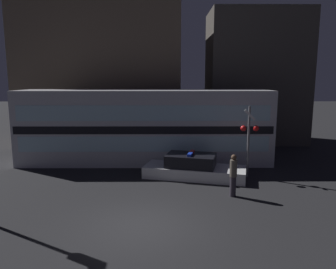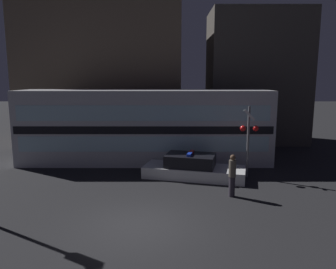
# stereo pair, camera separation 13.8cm
# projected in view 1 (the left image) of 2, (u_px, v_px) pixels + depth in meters

# --- Properties ---
(ground_plane) EXTENTS (120.00, 120.00, 0.00)m
(ground_plane) POSITION_uv_depth(u_px,v_px,m) (140.00, 226.00, 10.89)
(ground_plane) COLOR black
(train) EXTENTS (14.29, 2.93, 4.20)m
(train) POSITION_uv_depth(u_px,v_px,m) (145.00, 126.00, 19.00)
(train) COLOR silver
(train) RESTS_ON ground_plane
(police_car) EXTENTS (5.23, 2.92, 1.28)m
(police_car) POSITION_uv_depth(u_px,v_px,m) (193.00, 168.00, 16.20)
(police_car) COLOR silver
(police_car) RESTS_ON ground_plane
(pedestrian) EXTENTS (0.30, 0.30, 1.79)m
(pedestrian) POSITION_uv_depth(u_px,v_px,m) (233.00, 175.00, 13.49)
(pedestrian) COLOR #2D2833
(pedestrian) RESTS_ON ground_plane
(crossing_signal_near) EXTENTS (0.89, 0.34, 3.53)m
(crossing_signal_near) POSITION_uv_depth(u_px,v_px,m) (249.00, 135.00, 15.93)
(crossing_signal_near) COLOR slate
(crossing_signal_near) RESTS_ON ground_plane
(building_left) EXTENTS (11.68, 6.73, 10.25)m
(building_left) POSITION_uv_depth(u_px,v_px,m) (104.00, 75.00, 25.38)
(building_left) COLOR brown
(building_left) RESTS_ON ground_plane
(building_center) EXTENTS (7.19, 4.60, 9.78)m
(building_center) POSITION_uv_depth(u_px,v_px,m) (255.00, 78.00, 25.02)
(building_center) COLOR #47423D
(building_center) RESTS_ON ground_plane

